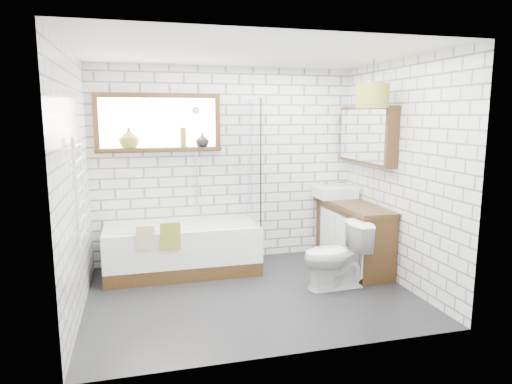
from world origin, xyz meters
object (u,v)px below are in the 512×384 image
object	(u,v)px
bathtub	(182,248)
vanity	(353,235)
toilet	(336,256)
pendant	(372,96)
basin	(334,192)

from	to	relation	value
bathtub	vanity	size ratio (longest dim) A/B	1.29
bathtub	toilet	distance (m)	1.85
pendant	vanity	bearing A→B (deg)	80.93
bathtub	vanity	bearing A→B (deg)	-8.43
vanity	pendant	world-z (taller)	pendant
bathtub	vanity	xyz separation A→B (m)	(2.11, -0.31, 0.11)
basin	pendant	size ratio (longest dim) A/B	1.40
vanity	toilet	distance (m)	0.83
bathtub	pendant	distance (m)	2.84
toilet	basin	bearing A→B (deg)	154.61
basin	toilet	bearing A→B (deg)	-113.03
basin	vanity	bearing A→B (deg)	-82.45
bathtub	toilet	bearing A→B (deg)	-31.19
pendant	toilet	bearing A→B (deg)	-161.71
vanity	toilet	bearing A→B (deg)	-129.21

